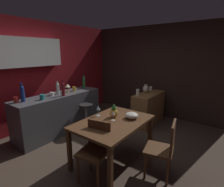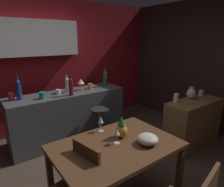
% 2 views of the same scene
% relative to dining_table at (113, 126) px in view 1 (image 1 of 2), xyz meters
% --- Properties ---
extents(ground_plane, '(9.00, 9.00, 0.00)m').
position_rel_dining_table_xyz_m(ground_plane, '(0.13, 0.36, -0.66)').
color(ground_plane, '#47382D').
extents(wall_kitchen_back, '(5.20, 0.33, 2.60)m').
position_rel_dining_table_xyz_m(wall_kitchen_back, '(0.07, 2.44, 0.76)').
color(wall_kitchen_back, maroon).
rests_on(wall_kitchen_back, ground_plane).
extents(wall_side_right, '(0.10, 4.40, 2.60)m').
position_rel_dining_table_xyz_m(wall_side_right, '(2.68, 0.66, 0.64)').
color(wall_side_right, '#33231E').
rests_on(wall_side_right, ground_plane).
extents(dining_table, '(1.33, 0.91, 0.74)m').
position_rel_dining_table_xyz_m(dining_table, '(0.00, 0.00, 0.00)').
color(dining_table, '#56351E').
rests_on(dining_table, ground_plane).
extents(kitchen_counter, '(2.10, 0.60, 0.90)m').
position_rel_dining_table_xyz_m(kitchen_counter, '(0.21, 1.72, -0.21)').
color(kitchen_counter, '#4C4C51').
rests_on(kitchen_counter, ground_plane).
extents(sideboard_cabinet, '(1.10, 0.44, 0.82)m').
position_rel_dining_table_xyz_m(sideboard_cabinet, '(1.86, 0.22, -0.25)').
color(sideboard_cabinet, olive).
rests_on(sideboard_cabinet, ground_plane).
extents(chair_near_window, '(0.47, 0.47, 0.87)m').
position_rel_dining_table_xyz_m(chair_near_window, '(-0.49, -0.04, -0.17)').
color(chair_near_window, '#56351E').
rests_on(chair_near_window, ground_plane).
extents(chair_by_doorway, '(0.47, 0.47, 0.90)m').
position_rel_dining_table_xyz_m(chair_by_doorway, '(0.11, -0.84, -0.16)').
color(chair_by_doorway, '#56351E').
rests_on(chair_by_doorway, ground_plane).
extents(bar_stool, '(0.34, 0.34, 0.67)m').
position_rel_dining_table_xyz_m(bar_stool, '(0.56, 1.20, -0.30)').
color(bar_stool, '#262323').
rests_on(bar_stool, ground_plane).
extents(wine_glass_left, '(0.07, 0.07, 0.19)m').
position_rel_dining_table_xyz_m(wine_glass_left, '(0.04, 0.36, 0.23)').
color(wine_glass_left, silver).
rests_on(wine_glass_left, dining_table).
extents(wine_glass_right, '(0.07, 0.07, 0.17)m').
position_rel_dining_table_xyz_m(wine_glass_right, '(0.02, 0.02, 0.21)').
color(wine_glass_right, silver).
rests_on(wine_glass_right, dining_table).
extents(pineapple_centerpiece, '(0.14, 0.14, 0.26)m').
position_rel_dining_table_xyz_m(pineapple_centerpiece, '(0.15, 0.09, 0.19)').
color(pineapple_centerpiece, gold).
rests_on(pineapple_centerpiece, dining_table).
extents(fruit_bowl, '(0.23, 0.23, 0.11)m').
position_rel_dining_table_xyz_m(fruit_bowl, '(0.28, -0.19, 0.14)').
color(fruit_bowl, beige).
rests_on(fruit_bowl, dining_table).
extents(wine_bottle_cobalt, '(0.08, 0.08, 0.38)m').
position_rel_dining_table_xyz_m(wine_bottle_cobalt, '(-0.58, 1.79, 0.42)').
color(wine_bottle_cobalt, navy).
rests_on(wine_bottle_cobalt, kitchen_counter).
extents(wine_bottle_ruby, '(0.08, 0.08, 0.36)m').
position_rel_dining_table_xyz_m(wine_bottle_ruby, '(0.19, 1.52, 0.41)').
color(wine_bottle_ruby, maroon).
rests_on(wine_bottle_ruby, kitchen_counter).
extents(wine_bottle_green, '(0.07, 0.07, 0.36)m').
position_rel_dining_table_xyz_m(wine_bottle_green, '(1.03, 1.73, 0.41)').
color(wine_bottle_green, '#1E592D').
rests_on(wine_bottle_green, kitchen_counter).
extents(wine_bottle_clear, '(0.07, 0.07, 0.30)m').
position_rel_dining_table_xyz_m(wine_bottle_clear, '(0.23, 1.77, 0.39)').
color(wine_bottle_clear, silver).
rests_on(wine_bottle_clear, kitchen_counter).
extents(cup_mustard, '(0.12, 0.08, 0.10)m').
position_rel_dining_table_xyz_m(cup_mustard, '(0.68, 1.72, 0.30)').
color(cup_mustard, gold).
rests_on(cup_mustard, kitchen_counter).
extents(cup_teal, '(0.13, 0.09, 0.11)m').
position_rel_dining_table_xyz_m(cup_teal, '(-0.27, 1.62, 0.30)').
color(cup_teal, teal).
rests_on(cup_teal, kitchen_counter).
extents(cup_white, '(0.12, 0.08, 0.08)m').
position_rel_dining_table_xyz_m(cup_white, '(0.05, 1.75, 0.28)').
color(cup_white, white).
rests_on(cup_white, kitchen_counter).
extents(cup_red, '(0.12, 0.09, 0.11)m').
position_rel_dining_table_xyz_m(cup_red, '(-0.69, 1.84, 0.30)').
color(cup_red, red).
rests_on(cup_red, kitchen_counter).
extents(counter_lamp, '(0.13, 0.13, 0.21)m').
position_rel_dining_table_xyz_m(counter_lamp, '(0.49, 1.74, 0.40)').
color(counter_lamp, '#A58447').
rests_on(counter_lamp, kitchen_counter).
extents(pillar_candle_tall, '(0.08, 0.08, 0.13)m').
position_rel_dining_table_xyz_m(pillar_candle_tall, '(2.23, 0.34, 0.22)').
color(pillar_candle_tall, white).
rests_on(pillar_candle_tall, sideboard_cabinet).
extents(pillar_candle_short, '(0.08, 0.08, 0.17)m').
position_rel_dining_table_xyz_m(pillar_candle_short, '(1.52, 0.37, 0.24)').
color(pillar_candle_short, white).
rests_on(pillar_candle_short, sideboard_cabinet).
extents(vase_ceramic_ivory, '(0.15, 0.15, 0.21)m').
position_rel_dining_table_xyz_m(vase_ceramic_ivory, '(1.91, 0.34, 0.26)').
color(vase_ceramic_ivory, beige).
rests_on(vase_ceramic_ivory, sideboard_cabinet).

